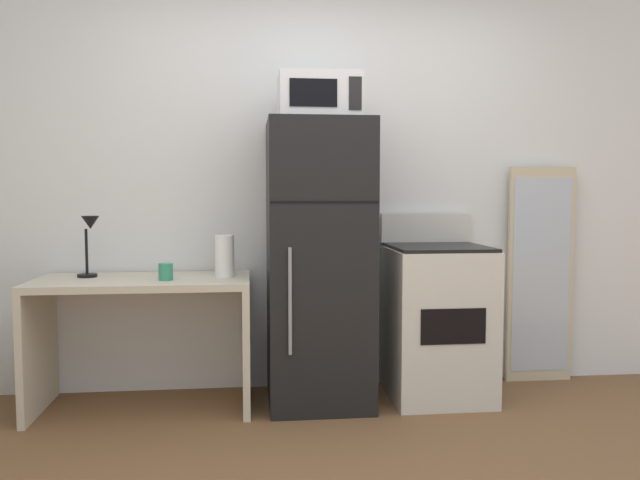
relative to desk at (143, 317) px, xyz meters
name	(u,v)px	position (x,y,z in m)	size (l,w,h in m)	color
wall_back_white	(318,182)	(1.04, 0.37, 0.77)	(5.00, 0.10, 2.60)	silver
desk	(143,317)	(0.00, 0.00, 0.00)	(1.21, 0.61, 0.75)	beige
desk_lamp	(89,236)	(-0.30, 0.07, 0.46)	(0.14, 0.12, 0.35)	black
coffee_mug	(166,272)	(0.14, -0.10, 0.27)	(0.08, 0.08, 0.10)	#338C66
paper_towel_roll	(225,256)	(0.46, 0.03, 0.34)	(0.11, 0.11, 0.24)	white
refrigerator	(319,263)	(1.01, 0.00, 0.30)	(0.59, 0.64, 1.65)	black
microwave	(319,97)	(1.01, -0.02, 1.25)	(0.46, 0.35, 0.26)	silver
oven_range	(437,321)	(1.73, 0.01, -0.06)	(0.58, 0.61, 1.10)	beige
leaning_mirror	(540,275)	(2.49, 0.26, 0.17)	(0.44, 0.03, 1.40)	#C6B793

